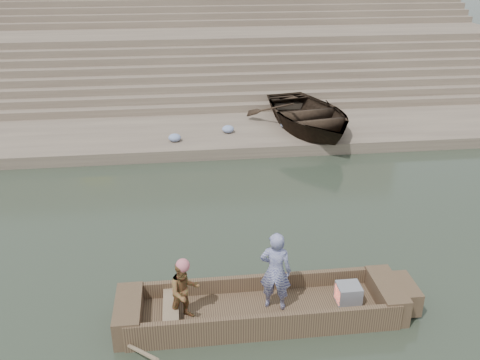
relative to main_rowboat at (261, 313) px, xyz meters
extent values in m
plane|color=#273024|center=(-1.51, 2.19, -0.11)|extent=(120.00, 120.00, 0.00)
cube|color=#81715C|center=(-1.51, 10.19, 0.09)|extent=(32.00, 4.00, 0.40)
cube|color=#81715C|center=(-1.51, 17.69, 1.29)|extent=(32.00, 3.00, 2.80)
cube|color=#81715C|center=(-1.51, 24.69, 2.49)|extent=(32.00, 3.00, 5.20)
cube|color=#81715C|center=(-1.51, 12.44, 0.24)|extent=(32.00, 0.50, 0.70)
cube|color=#81715C|center=(-1.51, 12.94, 0.39)|extent=(32.00, 0.50, 1.00)
cube|color=#81715C|center=(-1.51, 13.44, 0.54)|extent=(32.00, 0.50, 1.30)
cube|color=#81715C|center=(-1.51, 13.94, 0.69)|extent=(32.00, 0.50, 1.60)
cube|color=#81715C|center=(-1.51, 14.44, 0.84)|extent=(32.00, 0.50, 1.90)
cube|color=#81715C|center=(-1.51, 14.94, 0.99)|extent=(32.00, 0.50, 2.20)
cube|color=#81715C|center=(-1.51, 15.44, 1.14)|extent=(32.00, 0.50, 2.50)
cube|color=#81715C|center=(-1.51, 15.94, 1.29)|extent=(32.00, 0.50, 2.80)
cube|color=#81715C|center=(-1.51, 19.44, 1.44)|extent=(32.00, 0.50, 3.10)
cube|color=#81715C|center=(-1.51, 19.94, 1.59)|extent=(32.00, 0.50, 3.40)
cube|color=#81715C|center=(-1.51, 20.44, 1.74)|extent=(32.00, 0.50, 3.70)
cube|color=#81715C|center=(-1.51, 20.94, 1.89)|extent=(32.00, 0.50, 4.00)
cube|color=#81715C|center=(-1.51, 21.44, 2.04)|extent=(32.00, 0.50, 4.30)
cube|color=#81715C|center=(-1.51, 21.94, 2.19)|extent=(32.00, 0.50, 4.60)
cube|color=#81715C|center=(-1.51, 22.44, 2.34)|extent=(32.00, 0.50, 4.90)
cube|color=#81715C|center=(-1.51, 22.94, 2.49)|extent=(32.00, 0.50, 5.20)
cube|color=brown|center=(0.00, 0.00, 0.00)|extent=(5.00, 1.30, 0.22)
cube|color=brown|center=(0.00, -0.62, 0.17)|extent=(5.20, 0.12, 0.56)
cube|color=brown|center=(0.00, 0.62, 0.17)|extent=(5.20, 0.12, 0.56)
cube|color=brown|center=(-2.55, 0.00, 0.19)|extent=(0.50, 1.30, 0.60)
cube|color=brown|center=(2.55, 0.00, 0.19)|extent=(0.50, 1.30, 0.60)
cube|color=brown|center=(2.95, 0.00, 0.21)|extent=(0.35, 0.90, 0.50)
cube|color=#937A5B|center=(-1.75, 0.00, 0.29)|extent=(0.30, 1.20, 0.08)
cylinder|color=#937A5B|center=(-2.40, -0.90, 0.19)|extent=(1.03, 2.10, 1.36)
sphere|color=#C7626D|center=(-1.48, -0.11, 1.31)|extent=(0.26, 0.26, 0.26)
imported|color=navy|center=(0.27, 0.04, 0.94)|extent=(0.70, 0.57, 1.67)
imported|color=#216423|center=(-1.48, -0.11, 0.74)|extent=(0.74, 0.67, 1.26)
cube|color=slate|center=(1.75, 0.00, 0.31)|extent=(0.46, 0.42, 0.40)
cube|color=#E5593F|center=(1.54, 0.00, 0.31)|extent=(0.04, 0.34, 0.32)
imported|color=#2D2116|center=(3.33, 9.90, 0.84)|extent=(4.63, 5.85, 1.09)
ellipsoid|color=#3F5999|center=(0.31, 9.84, 0.42)|extent=(0.44, 0.44, 0.26)
ellipsoid|color=#3F5999|center=(2.54, 10.10, 0.42)|extent=(0.44, 0.44, 0.26)
ellipsoid|color=#3F5999|center=(-1.64, 9.15, 0.42)|extent=(0.44, 0.44, 0.26)
camera|label=1|loc=(-1.37, -8.06, 6.67)|focal=38.72mm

